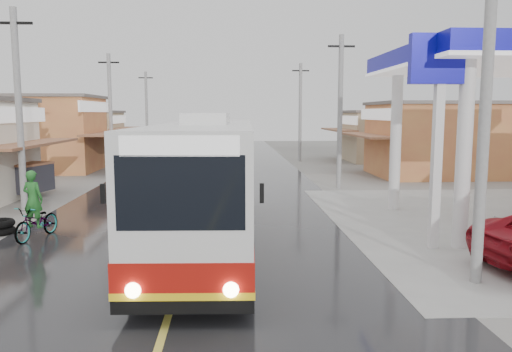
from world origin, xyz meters
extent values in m
plane|color=slate|center=(0.00, 0.00, 0.00)|extent=(120.00, 120.00, 0.00)
cube|color=black|center=(0.00, 15.00, 0.01)|extent=(12.00, 90.00, 0.02)
cube|color=#D8CC4C|center=(0.00, 15.00, 0.02)|extent=(0.15, 90.00, 0.01)
cylinder|color=white|center=(8.00, 9.00, 2.75)|extent=(0.44, 0.44, 5.50)
cylinder|color=white|center=(8.00, 3.00, 2.75)|extent=(0.44, 0.44, 5.50)
cube|color=white|center=(7.20, 3.00, 3.00)|extent=(0.25, 0.25, 6.00)
cube|color=#0D0B98|center=(7.20, 3.00, 5.50)|extent=(1.80, 0.30, 1.40)
cube|color=silver|center=(0.56, 3.96, 2.13)|extent=(3.03, 12.60, 3.08)
cube|color=black|center=(0.56, 3.96, 0.49)|extent=(3.05, 12.62, 0.31)
cube|color=#A2140D|center=(0.56, 3.96, 1.01)|extent=(3.07, 12.64, 0.57)
cube|color=yellow|center=(0.56, 3.96, 0.67)|extent=(3.08, 12.65, 0.15)
cube|color=black|center=(0.58, 4.48, 2.47)|extent=(2.98, 9.99, 1.04)
cube|color=black|center=(0.35, -2.25, 2.58)|extent=(2.31, 0.20, 1.36)
cube|color=black|center=(0.77, 10.17, 2.58)|extent=(2.31, 0.20, 1.15)
cube|color=white|center=(0.35, -2.25, 3.41)|extent=(2.11, 0.19, 0.37)
cube|color=silver|center=(0.56, 3.96, 3.83)|extent=(1.36, 3.17, 0.31)
cylinder|color=black|center=(-0.74, -0.38, 0.59)|extent=(0.40, 1.16, 1.15)
cylinder|color=black|center=(1.57, -0.46, 0.59)|extent=(0.40, 1.16, 1.15)
cylinder|color=black|center=(-0.46, 7.96, 0.59)|extent=(0.40, 1.16, 1.15)
cylinder|color=black|center=(1.85, 7.88, 0.59)|extent=(0.40, 1.16, 1.15)
sphere|color=#FFF2CC|center=(-0.54, -2.29, 0.80)|extent=(0.30, 0.30, 0.29)
sphere|color=#FFF2CC|center=(1.24, -2.34, 0.80)|extent=(0.30, 0.30, 0.29)
cube|color=black|center=(-1.09, -1.95, 2.52)|extent=(0.08, 0.08, 0.37)
cube|color=black|center=(1.81, -2.04, 2.52)|extent=(0.08, 0.08, 0.37)
cube|color=silver|center=(-4.13, 23.39, 1.69)|extent=(3.04, 8.75, 2.38)
cube|color=#1C229A|center=(-4.13, 23.39, 0.88)|extent=(3.09, 8.79, 0.95)
cube|color=black|center=(-4.13, 23.39, 2.02)|extent=(2.96, 7.33, 0.86)
cube|color=black|center=(-3.75, 19.17, 2.02)|extent=(1.99, 0.30, 1.05)
cylinder|color=black|center=(-4.88, 20.26, 0.50)|extent=(0.37, 0.97, 0.95)
cylinder|color=black|center=(-2.84, 20.44, 0.50)|extent=(0.37, 0.97, 0.95)
cylinder|color=black|center=(-5.42, 26.34, 0.50)|extent=(0.37, 0.97, 0.95)
cylinder|color=black|center=(-3.38, 26.52, 0.50)|extent=(0.37, 0.97, 0.95)
imported|color=black|center=(-4.91, 4.80, 0.54)|extent=(1.25, 2.19, 1.09)
imported|color=#226726|center=(-4.91, 4.56, 1.33)|extent=(0.75, 0.59, 1.81)
cube|color=#26262D|center=(-8.21, 12.75, 0.92)|extent=(1.77, 2.23, 1.26)
cube|color=brown|center=(-8.21, 12.75, 1.60)|extent=(1.83, 2.29, 0.10)
cylinder|color=black|center=(-9.06, 12.30, 0.29)|extent=(0.34, 0.61, 0.58)
cylinder|color=black|center=(-8.67, 13.60, 0.29)|extent=(0.34, 0.61, 0.58)
cylinder|color=black|center=(-7.91, 11.75, 0.29)|extent=(0.28, 0.59, 0.58)
torus|color=black|center=(-6.40, 5.48, 0.12)|extent=(0.96, 0.96, 0.24)
torus|color=black|center=(-6.40, 5.48, 0.37)|extent=(0.96, 0.96, 0.24)
camera|label=1|loc=(1.24, -11.07, 3.99)|focal=35.00mm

